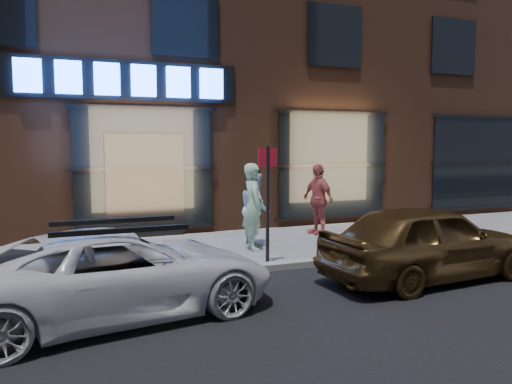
# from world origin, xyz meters

# --- Properties ---
(ground) EXTENTS (90.00, 90.00, 0.00)m
(ground) POSITION_xyz_m (0.00, 0.00, 0.00)
(ground) COLOR slate
(ground) RESTS_ON ground
(curb) EXTENTS (60.00, 0.25, 0.12)m
(curb) POSITION_xyz_m (0.00, 0.00, 0.06)
(curb) COLOR gray
(curb) RESTS_ON ground
(storefront_building) EXTENTS (30.20, 8.28, 10.30)m
(storefront_building) POSITION_xyz_m (-0.00, 7.99, 5.15)
(storefront_building) COLOR #54301E
(storefront_building) RESTS_ON ground
(man_bowtie) EXTENTS (0.49, 0.69, 1.78)m
(man_bowtie) POSITION_xyz_m (1.81, 1.70, 0.89)
(man_bowtie) COLOR #A4D7AC
(man_bowtie) RESTS_ON ground
(man_cap) EXTENTS (0.73, 0.86, 1.59)m
(man_cap) POSITION_xyz_m (2.04, 2.17, 0.79)
(man_cap) COLOR silver
(man_cap) RESTS_ON ground
(passerby) EXTENTS (0.60, 1.05, 1.69)m
(passerby) POSITION_xyz_m (3.91, 2.77, 0.85)
(passerby) COLOR #C75A52
(passerby) RESTS_ON ground
(white_suv) EXTENTS (4.25, 2.46, 1.11)m
(white_suv) POSITION_xyz_m (-1.22, -1.39, 0.56)
(white_suv) COLOR silver
(white_suv) RESTS_ON ground
(gold_sedan) EXTENTS (3.73, 1.72, 1.24)m
(gold_sedan) POSITION_xyz_m (3.56, -1.50, 0.62)
(gold_sedan) COLOR brown
(gold_sedan) RESTS_ON ground
(sign_post) EXTENTS (0.34, 0.07, 2.13)m
(sign_post) POSITION_xyz_m (1.55, 0.32, 1.29)
(sign_post) COLOR #262628
(sign_post) RESTS_ON ground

